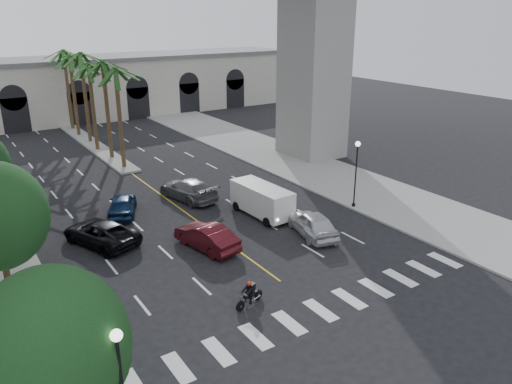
# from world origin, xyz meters

# --- Properties ---
(ground) EXTENTS (140.00, 140.00, 0.00)m
(ground) POSITION_xyz_m (0.00, 0.00, 0.00)
(ground) COLOR black
(ground) RESTS_ON ground
(sidewalk_right) EXTENTS (8.00, 100.00, 0.15)m
(sidewalk_right) POSITION_xyz_m (15.00, 15.00, 0.07)
(sidewalk_right) COLOR gray
(sidewalk_right) RESTS_ON ground
(median) EXTENTS (2.00, 24.00, 0.20)m
(median) POSITION_xyz_m (0.00, 38.00, 0.10)
(median) COLOR gray
(median) RESTS_ON ground
(pier_building) EXTENTS (71.00, 10.50, 8.50)m
(pier_building) POSITION_xyz_m (0.00, 55.00, 4.27)
(pier_building) COLOR beige
(pier_building) RESTS_ON ground
(palm_a) EXTENTS (3.20, 3.20, 10.30)m
(palm_a) POSITION_xyz_m (0.00, 28.00, 9.10)
(palm_a) COLOR #47331E
(palm_a) RESTS_ON ground
(palm_b) EXTENTS (3.20, 3.20, 10.60)m
(palm_b) POSITION_xyz_m (0.10, 32.00, 9.37)
(palm_b) COLOR #47331E
(palm_b) RESTS_ON ground
(palm_c) EXTENTS (3.20, 3.20, 10.10)m
(palm_c) POSITION_xyz_m (-0.20, 36.00, 8.91)
(palm_c) COLOR #47331E
(palm_c) RESTS_ON ground
(palm_d) EXTENTS (3.20, 3.20, 10.90)m
(palm_d) POSITION_xyz_m (0.15, 40.00, 9.65)
(palm_d) COLOR #47331E
(palm_d) RESTS_ON ground
(palm_e) EXTENTS (3.20, 3.20, 10.40)m
(palm_e) POSITION_xyz_m (-0.10, 44.00, 9.19)
(palm_e) COLOR #47331E
(palm_e) RESTS_ON ground
(palm_f) EXTENTS (3.20, 3.20, 10.70)m
(palm_f) POSITION_xyz_m (0.20, 48.00, 9.46)
(palm_f) COLOR #47331E
(palm_f) RESTS_ON ground
(street_tree_near) EXTENTS (5.20, 5.20, 6.89)m
(street_tree_near) POSITION_xyz_m (-13.00, -3.00, 4.02)
(street_tree_near) COLOR #382616
(street_tree_near) RESTS_ON ground
(lamp_post_left_far) EXTENTS (0.40, 0.40, 5.35)m
(lamp_post_left_far) POSITION_xyz_m (-11.40, 16.00, 3.22)
(lamp_post_left_far) COLOR black
(lamp_post_left_far) RESTS_ON ground
(lamp_post_right) EXTENTS (0.40, 0.40, 5.35)m
(lamp_post_right) POSITION_xyz_m (11.40, 8.00, 3.22)
(lamp_post_right) COLOR black
(lamp_post_right) RESTS_ON ground
(traffic_signal_near) EXTENTS (0.25, 0.18, 3.65)m
(traffic_signal_near) POSITION_xyz_m (-11.30, -2.50, 2.51)
(traffic_signal_near) COLOR black
(traffic_signal_near) RESTS_ON ground
(traffic_signal_far) EXTENTS (0.25, 0.18, 3.65)m
(traffic_signal_far) POSITION_xyz_m (-11.30, 1.50, 2.51)
(traffic_signal_far) COLOR black
(traffic_signal_far) RESTS_ON ground
(motorcycle_rider) EXTENTS (1.93, 0.73, 1.43)m
(motorcycle_rider) POSITION_xyz_m (-2.75, 0.93, 0.65)
(motorcycle_rider) COLOR black
(motorcycle_rider) RESTS_ON ground
(car_a) EXTENTS (3.07, 5.27, 1.68)m
(car_a) POSITION_xyz_m (5.52, 5.89, 0.84)
(car_a) COLOR silver
(car_a) RESTS_ON ground
(car_b) EXTENTS (2.64, 5.20, 1.63)m
(car_b) POSITION_xyz_m (-1.50, 8.04, 0.82)
(car_b) COLOR #490E15
(car_b) RESTS_ON ground
(car_c) EXTENTS (4.49, 6.26, 1.58)m
(car_c) POSITION_xyz_m (-7.00, 12.47, 0.79)
(car_c) COLOR black
(car_c) RESTS_ON ground
(car_d) EXTENTS (3.40, 6.21, 1.71)m
(car_d) POSITION_xyz_m (1.50, 16.87, 0.85)
(car_d) COLOR #5D5E61
(car_d) RESTS_ON ground
(car_e) EXTENTS (3.66, 5.09, 1.61)m
(car_e) POSITION_xyz_m (-4.11, 16.64, 0.81)
(car_e) COLOR #10274C
(car_e) RESTS_ON ground
(cargo_van) EXTENTS (2.46, 5.56, 2.33)m
(cargo_van) POSITION_xyz_m (4.56, 10.64, 1.30)
(cargo_van) COLOR silver
(cargo_van) RESTS_ON ground
(pedestrian_a) EXTENTS (0.72, 0.62, 1.67)m
(pedestrian_a) POSITION_xyz_m (-11.50, 2.77, 0.99)
(pedestrian_a) COLOR black
(pedestrian_a) RESTS_ON sidewalk_left
(pedestrian_b) EXTENTS (0.87, 0.76, 1.54)m
(pedestrian_b) POSITION_xyz_m (-13.76, 4.99, 0.92)
(pedestrian_b) COLOR black
(pedestrian_b) RESTS_ON sidewalk_left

